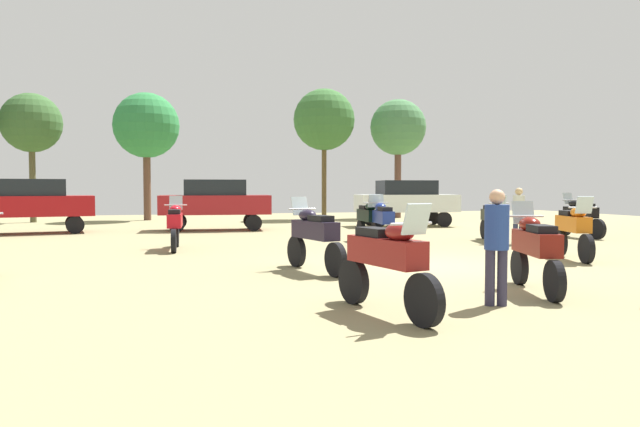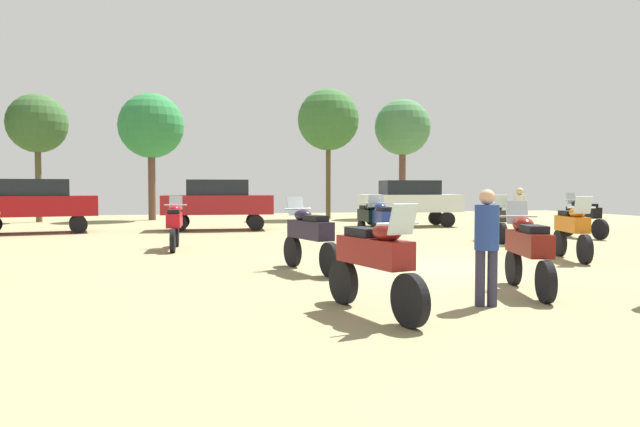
{
  "view_description": "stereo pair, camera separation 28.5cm",
  "coord_description": "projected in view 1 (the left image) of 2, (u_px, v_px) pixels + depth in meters",
  "views": [
    {
      "loc": [
        -5.33,
        -11.5,
        1.7
      ],
      "look_at": [
        -0.72,
        5.4,
        0.92
      ],
      "focal_mm": 32.51,
      "sensor_mm": 36.0,
      "label": 1
    },
    {
      "loc": [
        -5.05,
        -11.57,
        1.7
      ],
      "look_at": [
        -0.72,
        5.4,
        0.92
      ],
      "focal_mm": 32.51,
      "sensor_mm": 36.0,
      "label": 2
    }
  ],
  "objects": [
    {
      "name": "motorcycle_1",
      "position": [
        573.0,
        228.0,
        13.53
      ],
      "size": [
        0.82,
        2.1,
        1.5
      ],
      "rotation": [
        0.0,
        0.0,
        2.85
      ],
      "color": "black",
      "rests_on": "ground"
    },
    {
      "name": "tree_4",
      "position": [
        146.0,
        126.0,
        29.83
      ],
      "size": [
        3.35,
        3.35,
        6.58
      ],
      "color": "brown",
      "rests_on": "ground"
    },
    {
      "name": "ground_plane",
      "position": [
        417.0,
        266.0,
        12.56
      ],
      "size": [
        44.0,
        52.0,
        0.02
      ],
      "color": "#90865D"
    },
    {
      "name": "motorcycle_2",
      "position": [
        535.0,
        248.0,
        9.3
      ],
      "size": [
        0.81,
        2.14,
        1.46
      ],
      "rotation": [
        0.0,
        0.0,
        -0.28
      ],
      "color": "black",
      "rests_on": "ground"
    },
    {
      "name": "person_1",
      "position": [
        497.0,
        238.0,
        8.22
      ],
      "size": [
        0.44,
        0.44,
        1.66
      ],
      "rotation": [
        0.0,
        0.0,
        5.91
      ],
      "color": "#2E2C43",
      "rests_on": "ground"
    },
    {
      "name": "motorcycle_5",
      "position": [
        175.0,
        223.0,
        15.7
      ],
      "size": [
        0.62,
        2.22,
        1.46
      ],
      "rotation": [
        0.0,
        0.0,
        -0.07
      ],
      "color": "black",
      "rests_on": "ground"
    },
    {
      "name": "tree_3",
      "position": [
        324.0,
        120.0,
        31.08
      ],
      "size": [
        3.29,
        3.29,
        6.99
      ],
      "color": "brown",
      "rests_on": "ground"
    },
    {
      "name": "motorcycle_11",
      "position": [
        368.0,
        219.0,
        17.95
      ],
      "size": [
        0.62,
        2.15,
        1.48
      ],
      "rotation": [
        0.0,
        0.0,
        3.1
      ],
      "color": "black",
      "rests_on": "ground"
    },
    {
      "name": "motorcycle_9",
      "position": [
        383.0,
        221.0,
        16.82
      ],
      "size": [
        0.63,
        2.17,
        1.49
      ],
      "rotation": [
        0.0,
        0.0,
        -0.12
      ],
      "color": "black",
      "rests_on": "ground"
    },
    {
      "name": "tree_2",
      "position": [
        31.0,
        124.0,
        27.96
      ],
      "size": [
        2.86,
        2.86,
        6.25
      ],
      "color": "brown",
      "rests_on": "ground"
    },
    {
      "name": "motorcycle_6",
      "position": [
        580.0,
        216.0,
        19.6
      ],
      "size": [
        0.62,
        2.22,
        1.51
      ],
      "rotation": [
        0.0,
        0.0,
        0.03
      ],
      "color": "black",
      "rests_on": "ground"
    },
    {
      "name": "car_1",
      "position": [
        406.0,
        200.0,
        25.26
      ],
      "size": [
        4.47,
        2.24,
        2.0
      ],
      "rotation": [
        0.0,
        0.0,
        1.47
      ],
      "color": "black",
      "rests_on": "ground"
    },
    {
      "name": "person_2",
      "position": [
        519.0,
        211.0,
        17.18
      ],
      "size": [
        0.48,
        0.48,
        1.68
      ],
      "rotation": [
        0.0,
        0.0,
        2.39
      ],
      "color": "#2C304E",
      "rests_on": "ground"
    },
    {
      "name": "motorcycle_4",
      "position": [
        493.0,
        218.0,
        18.18
      ],
      "size": [
        0.77,
        2.21,
        1.47
      ],
      "rotation": [
        0.0,
        0.0,
        2.9
      ],
      "color": "black",
      "rests_on": "ground"
    },
    {
      "name": "car_3",
      "position": [
        215.0,
        201.0,
        22.95
      ],
      "size": [
        4.43,
        2.14,
        2.0
      ],
      "rotation": [
        0.0,
        0.0,
        1.49
      ],
      "color": "black",
      "rests_on": "ground"
    },
    {
      "name": "motorcycle_13",
      "position": [
        314.0,
        235.0,
        11.61
      ],
      "size": [
        0.78,
        2.27,
        1.5
      ],
      "rotation": [
        0.0,
        0.0,
        0.24
      ],
      "color": "black",
      "rests_on": "ground"
    },
    {
      "name": "car_2",
      "position": [
        31.0,
        202.0,
        21.24
      ],
      "size": [
        4.53,
        2.46,
        2.0
      ],
      "rotation": [
        0.0,
        0.0,
        1.73
      ],
      "color": "black",
      "rests_on": "ground"
    },
    {
      "name": "tree_5",
      "position": [
        398.0,
        128.0,
        32.19
      ],
      "size": [
        3.1,
        3.1,
        6.59
      ],
      "color": "brown",
      "rests_on": "ground"
    },
    {
      "name": "motorcycle_10",
      "position": [
        387.0,
        260.0,
        7.63
      ],
      "size": [
        0.76,
        2.25,
        1.5
      ],
      "rotation": [
        0.0,
        0.0,
        3.37
      ],
      "color": "black",
      "rests_on": "ground"
    }
  ]
}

